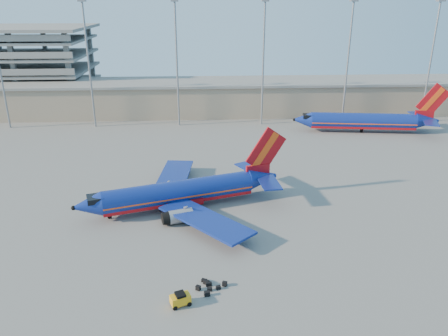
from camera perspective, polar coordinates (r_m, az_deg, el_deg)
The scene contains 7 objects.
ground at distance 63.45m, azimuth -2.99°, elevation -5.51°, with size 220.00×220.00×0.00m, color slate.
terminal_building at distance 117.63m, azimuth 1.71°, elevation 9.33°, with size 122.00×16.00×8.50m.
light_mast_row at distance 103.39m, azimuth -0.50°, elevation 15.13°, with size 101.60×1.60×28.65m.
aircraft_main at distance 63.73m, azimuth -5.26°, elevation -3.16°, with size 30.91×29.25×10.80m.
aircraft_second at distance 104.84m, azimuth 18.13°, elevation 5.86°, with size 33.85×13.11×11.49m.
baggage_tug at distance 45.37m, azimuth -5.72°, elevation -16.65°, with size 2.25×1.81×1.41m.
luggage_pile at distance 47.67m, azimuth -1.92°, elevation -15.19°, with size 3.41×2.89×0.53m.
Camera 1 is at (0.15, -56.69, 28.50)m, focal length 35.00 mm.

